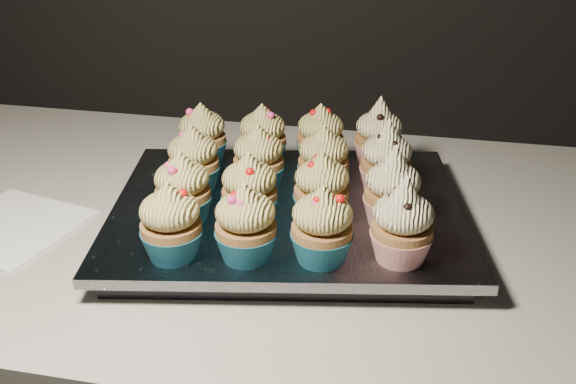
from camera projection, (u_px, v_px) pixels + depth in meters
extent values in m
cube|color=beige|center=(238.00, 223.00, 0.83)|extent=(2.44, 0.64, 0.04)
cube|color=white|center=(10.00, 227.00, 0.77)|extent=(0.18, 0.18, 0.00)
cube|color=black|center=(288.00, 221.00, 0.77)|extent=(0.42, 0.35, 0.02)
cube|color=silver|center=(288.00, 208.00, 0.76)|extent=(0.46, 0.39, 0.01)
cone|color=#196178|center=(173.00, 243.00, 0.65)|extent=(0.06, 0.06, 0.03)
ellipsoid|color=#DFCB71|center=(170.00, 210.00, 0.63)|extent=(0.06, 0.06, 0.04)
cone|color=#DFCB71|center=(168.00, 190.00, 0.62)|extent=(0.03, 0.03, 0.02)
cone|color=#196178|center=(246.00, 245.00, 0.65)|extent=(0.06, 0.06, 0.03)
ellipsoid|color=#DFCB71|center=(245.00, 212.00, 0.63)|extent=(0.06, 0.06, 0.04)
cone|color=#DFCB71|center=(245.00, 191.00, 0.62)|extent=(0.03, 0.03, 0.02)
cone|color=#196178|center=(322.00, 247.00, 0.65)|extent=(0.06, 0.06, 0.03)
ellipsoid|color=#DFCB71|center=(322.00, 214.00, 0.63)|extent=(0.06, 0.06, 0.04)
cone|color=#DFCB71|center=(323.00, 193.00, 0.62)|extent=(0.03, 0.03, 0.02)
cone|color=#A21916|center=(400.00, 246.00, 0.65)|extent=(0.06, 0.06, 0.03)
ellipsoid|color=#FDEDB2|center=(403.00, 213.00, 0.63)|extent=(0.06, 0.06, 0.04)
cone|color=#FDEDB2|center=(406.00, 188.00, 0.62)|extent=(0.03, 0.03, 0.03)
cone|color=#196178|center=(184.00, 209.00, 0.72)|extent=(0.06, 0.06, 0.03)
ellipsoid|color=#DFCB71|center=(182.00, 178.00, 0.70)|extent=(0.06, 0.06, 0.04)
cone|color=#DFCB71|center=(180.00, 159.00, 0.69)|extent=(0.03, 0.03, 0.02)
cone|color=#196178|center=(250.00, 209.00, 0.72)|extent=(0.06, 0.06, 0.03)
ellipsoid|color=#DFCB71|center=(249.00, 179.00, 0.70)|extent=(0.06, 0.06, 0.04)
cone|color=#DFCB71|center=(248.00, 159.00, 0.69)|extent=(0.03, 0.03, 0.02)
cone|color=#196178|center=(321.00, 208.00, 0.72)|extent=(0.06, 0.06, 0.03)
ellipsoid|color=#DFCB71|center=(322.00, 178.00, 0.70)|extent=(0.06, 0.06, 0.04)
cone|color=#DFCB71|center=(322.00, 158.00, 0.69)|extent=(0.03, 0.03, 0.02)
cone|color=#A21916|center=(391.00, 211.00, 0.71)|extent=(0.06, 0.06, 0.03)
ellipsoid|color=#FDEDB2|center=(393.00, 180.00, 0.69)|extent=(0.06, 0.06, 0.04)
cone|color=#FDEDB2|center=(395.00, 157.00, 0.68)|extent=(0.03, 0.03, 0.03)
cone|color=#196178|center=(195.00, 178.00, 0.79)|extent=(0.06, 0.06, 0.03)
ellipsoid|color=#DFCB71|center=(193.00, 149.00, 0.77)|extent=(0.06, 0.06, 0.04)
cone|color=#DFCB71|center=(191.00, 132.00, 0.76)|extent=(0.03, 0.03, 0.02)
cone|color=#196178|center=(259.00, 177.00, 0.79)|extent=(0.06, 0.06, 0.03)
ellipsoid|color=#DFCB71|center=(258.00, 148.00, 0.77)|extent=(0.06, 0.06, 0.04)
cone|color=#DFCB71|center=(258.00, 131.00, 0.76)|extent=(0.03, 0.03, 0.02)
cone|color=#196178|center=(323.00, 178.00, 0.79)|extent=(0.06, 0.06, 0.03)
ellipsoid|color=#DFCB71|center=(324.00, 149.00, 0.77)|extent=(0.06, 0.06, 0.04)
cone|color=#DFCB71|center=(324.00, 132.00, 0.76)|extent=(0.03, 0.03, 0.02)
cone|color=#A21916|center=(385.00, 180.00, 0.78)|extent=(0.06, 0.06, 0.03)
ellipsoid|color=#FDEDB2|center=(387.00, 151.00, 0.76)|extent=(0.06, 0.06, 0.04)
cone|color=#FDEDB2|center=(389.00, 129.00, 0.75)|extent=(0.03, 0.03, 0.03)
cone|color=#196178|center=(204.00, 152.00, 0.86)|extent=(0.06, 0.06, 0.03)
ellipsoid|color=#DFCB71|center=(202.00, 126.00, 0.84)|extent=(0.06, 0.06, 0.04)
cone|color=#DFCB71|center=(201.00, 109.00, 0.83)|extent=(0.03, 0.03, 0.02)
cone|color=#196178|center=(263.00, 153.00, 0.85)|extent=(0.06, 0.06, 0.03)
ellipsoid|color=#DFCB71|center=(262.00, 127.00, 0.84)|extent=(0.06, 0.06, 0.04)
cone|color=#DFCB71|center=(262.00, 110.00, 0.83)|extent=(0.03, 0.03, 0.02)
cone|color=#196178|center=(320.00, 153.00, 0.85)|extent=(0.06, 0.06, 0.03)
ellipsoid|color=#DFCB71|center=(321.00, 126.00, 0.84)|extent=(0.06, 0.06, 0.04)
cone|color=#DFCB71|center=(321.00, 110.00, 0.83)|extent=(0.03, 0.03, 0.02)
cone|color=#A21916|center=(377.00, 153.00, 0.85)|extent=(0.06, 0.06, 0.03)
ellipsoid|color=#FDEDB2|center=(379.00, 126.00, 0.84)|extent=(0.06, 0.06, 0.04)
cone|color=#FDEDB2|center=(381.00, 106.00, 0.82)|extent=(0.03, 0.03, 0.03)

